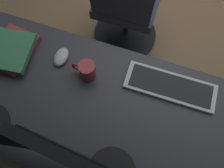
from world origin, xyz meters
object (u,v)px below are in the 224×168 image
at_px(drawer_pedestal, 132,138).
at_px(office_chair, 125,9).
at_px(coffee_mug, 87,70).
at_px(book_stack_near, 10,50).
at_px(keyboard_main, 170,86).
at_px(mouse_spare, 61,57).

relative_size(drawer_pedestal, office_chair, 0.72).
xyz_separation_m(drawer_pedestal, coffee_mug, (0.31, -0.16, 0.43)).
distance_m(book_stack_near, office_chair, 0.84).
relative_size(book_stack_near, coffee_mug, 2.32).
bearing_deg(book_stack_near, keyboard_main, -174.42).
distance_m(book_stack_near, coffee_mug, 0.40).
relative_size(keyboard_main, office_chair, 0.44).
bearing_deg(mouse_spare, coffee_mug, 165.47).
distance_m(drawer_pedestal, book_stack_near, 0.83).
height_order(keyboard_main, office_chair, office_chair).
relative_size(book_stack_near, office_chair, 0.28).
distance_m(mouse_spare, book_stack_near, 0.25).
bearing_deg(mouse_spare, office_chair, -103.12).
bearing_deg(book_stack_near, coffee_mug, -178.49).
xyz_separation_m(mouse_spare, coffee_mug, (-0.15, 0.04, 0.03)).
bearing_deg(mouse_spare, drawer_pedestal, 156.32).
distance_m(keyboard_main, book_stack_near, 0.79).
bearing_deg(keyboard_main, office_chair, -56.65).
distance_m(coffee_mug, office_chair, 0.74).
relative_size(keyboard_main, coffee_mug, 3.66).
bearing_deg(drawer_pedestal, mouse_spare, -23.68).
xyz_separation_m(drawer_pedestal, office_chair, (0.32, -0.83, 0.11)).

